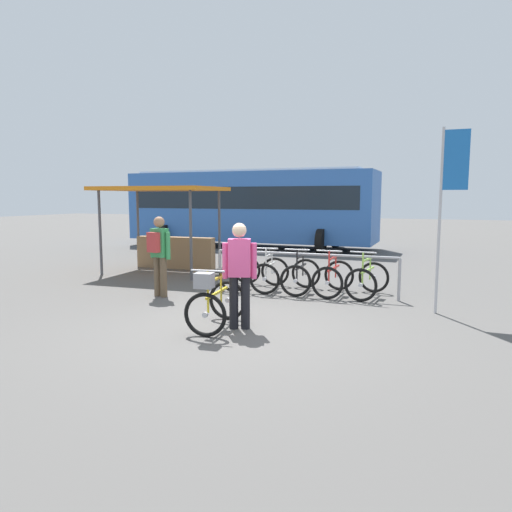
% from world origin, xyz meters
% --- Properties ---
extents(ground_plane, '(80.00, 80.00, 0.00)m').
position_xyz_m(ground_plane, '(0.00, 0.00, 0.00)').
color(ground_plane, '#514F4C').
extents(bike_rack_rail, '(3.91, 0.17, 0.88)m').
position_xyz_m(bike_rack_rail, '(0.18, 2.92, 0.68)').
color(bike_rack_rail, '#99999E').
rests_on(bike_rack_rail, ground).
extents(racked_bike_orange, '(0.78, 1.16, 0.97)m').
position_xyz_m(racked_bike_orange, '(-1.33, 3.06, 0.37)').
color(racked_bike_orange, black).
rests_on(racked_bike_orange, ground).
extents(racked_bike_white, '(0.79, 1.16, 0.97)m').
position_xyz_m(racked_bike_white, '(-0.63, 3.08, 0.37)').
color(racked_bike_white, black).
rests_on(racked_bike_white, ground).
extents(racked_bike_black, '(0.73, 1.13, 0.97)m').
position_xyz_m(racked_bike_black, '(0.07, 3.10, 0.37)').
color(racked_bike_black, black).
rests_on(racked_bike_black, ground).
extents(racked_bike_red, '(0.68, 1.11, 0.97)m').
position_xyz_m(racked_bike_red, '(0.77, 3.12, 0.37)').
color(racked_bike_red, black).
rests_on(racked_bike_red, ground).
extents(racked_bike_lime, '(0.77, 1.14, 0.97)m').
position_xyz_m(racked_bike_lime, '(1.47, 3.14, 0.37)').
color(racked_bike_lime, black).
rests_on(racked_bike_lime, ground).
extents(featured_bicycle, '(0.78, 1.22, 0.97)m').
position_xyz_m(featured_bicycle, '(-0.32, -0.16, 0.45)').
color(featured_bicycle, black).
rests_on(featured_bicycle, ground).
extents(person_with_featured_bike, '(0.50, 0.31, 1.64)m').
position_xyz_m(person_with_featured_bike, '(0.01, 0.02, 0.91)').
color(person_with_featured_bike, black).
rests_on(person_with_featured_bike, ground).
extents(pedestrian_with_backpack, '(0.52, 0.39, 1.64)m').
position_xyz_m(pedestrian_with_backpack, '(-2.47, 1.58, 0.94)').
color(pedestrian_with_backpack, brown).
rests_on(pedestrian_with_backpack, ground).
extents(bus_distant, '(10.01, 3.44, 3.08)m').
position_xyz_m(bus_distant, '(-4.50, 11.23, 1.74)').
color(bus_distant, '#3366B7').
rests_on(bus_distant, ground).
extents(market_stall, '(3.24, 2.50, 2.30)m').
position_xyz_m(market_stall, '(-4.22, 4.66, 1.39)').
color(market_stall, '#4C4C51').
rests_on(market_stall, ground).
extents(banner_flag, '(0.45, 0.05, 3.20)m').
position_xyz_m(banner_flag, '(2.94, 2.20, 2.23)').
color(banner_flag, '#B2B2B7').
rests_on(banner_flag, ground).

